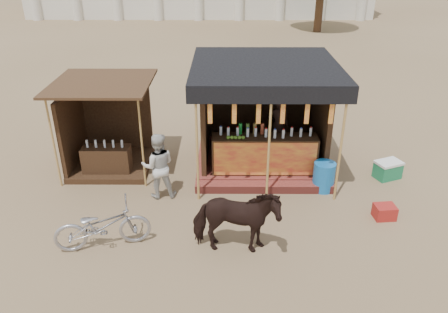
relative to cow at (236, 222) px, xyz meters
The scene contains 9 objects.
ground 0.83m from the cow, 121.75° to the left, with size 120.00×120.00×0.00m, color #846B4C.
main_stall 3.82m from the cow, 78.03° to the left, with size 3.60×3.61×2.78m.
secondary_stall 4.96m from the cow, 133.28° to the left, with size 2.40×2.40×2.38m.
cow is the anchor object (origin of this frame).
motorbike 2.62m from the cow, behind, with size 0.65×1.87×0.98m, color #9D9DA5.
bystander 2.71m from the cow, 130.28° to the left, with size 0.78×0.61×1.61m, color beige.
blue_barrel 3.24m from the cow, 47.35° to the left, with size 0.52×0.52×0.73m, color #1766B0.
red_crate 3.54m from the cow, 19.46° to the left, with size 0.45×0.35×0.31m, color maroon.
cooler 4.97m from the cow, 36.95° to the left, with size 0.76×0.65×0.46m.
Camera 1 is at (0.04, -7.21, 5.54)m, focal length 35.00 mm.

